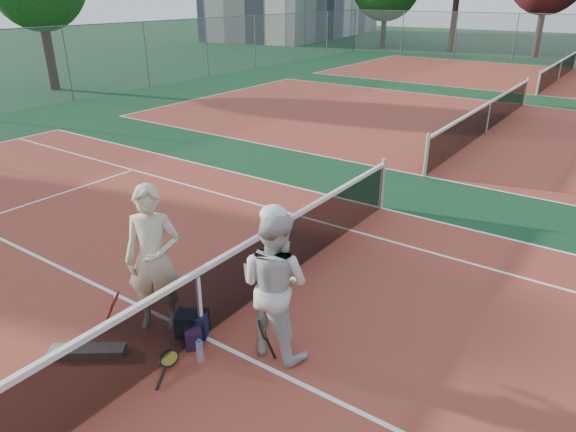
{
  "coord_description": "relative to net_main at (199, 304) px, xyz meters",
  "views": [
    {
      "loc": [
        4.21,
        -3.99,
        4.26
      ],
      "look_at": [
        0.0,
        2.02,
        1.05
      ],
      "focal_mm": 32.0,
      "sensor_mm": 36.0,
      "label": 1
    }
  ],
  "objects": [
    {
      "name": "ground",
      "position": [
        0.0,
        0.0,
        -0.51
      ],
      "size": [
        130.0,
        130.0,
        0.0
      ],
      "primitive_type": "plane",
      "color": "#0E351C",
      "rests_on": "ground"
    },
    {
      "name": "court_main",
      "position": [
        0.0,
        0.0,
        -0.51
      ],
      "size": [
        23.77,
        10.97,
        0.01
      ],
      "primitive_type": "cube",
      "color": "maroon",
      "rests_on": "ground"
    },
    {
      "name": "court_far_a",
      "position": [
        0.0,
        13.5,
        -0.51
      ],
      "size": [
        23.77,
        10.97,
        0.01
      ],
      "primitive_type": "cube",
      "color": "maroon",
      "rests_on": "ground"
    },
    {
      "name": "court_far_b",
      "position": [
        0.0,
        27.0,
        -0.51
      ],
      "size": [
        23.77,
        10.97,
        0.01
      ],
      "primitive_type": "cube",
      "color": "maroon",
      "rests_on": "ground"
    },
    {
      "name": "net_main",
      "position": [
        0.0,
        0.0,
        0.0
      ],
      "size": [
        0.1,
        10.98,
        1.02
      ],
      "primitive_type": null,
      "color": "black",
      "rests_on": "ground"
    },
    {
      "name": "net_far_a",
      "position": [
        0.0,
        13.5,
        0.0
      ],
      "size": [
        0.1,
        10.98,
        1.02
      ],
      "primitive_type": null,
      "color": "black",
      "rests_on": "ground"
    },
    {
      "name": "net_far_b",
      "position": [
        0.0,
        27.0,
        0.0
      ],
      "size": [
        0.1,
        10.98,
        1.02
      ],
      "primitive_type": null,
      "color": "black",
      "rests_on": "ground"
    },
    {
      "name": "fence_left",
      "position": [
        -16.0,
        6.75,
        0.99
      ],
      "size": [
        0.06,
        54.5,
        3.0
      ],
      "primitive_type": null,
      "rotation": [
        0.0,
        0.0,
        1.57
      ],
      "color": "slate",
      "rests_on": "ground"
    },
    {
      "name": "player_a",
      "position": [
        -0.66,
        -0.12,
        0.52
      ],
      "size": [
        0.9,
        0.83,
        2.06
      ],
      "primitive_type": "imported",
      "rotation": [
        0.0,
        0.0,
        0.58
      ],
      "color": "beige",
      "rests_on": "ground"
    },
    {
      "name": "player_b",
      "position": [
        0.96,
        0.35,
        0.47
      ],
      "size": [
        0.97,
        0.76,
        1.95
      ],
      "primitive_type": "imported",
      "rotation": [
        0.0,
        0.0,
        3.17
      ],
      "color": "silver",
      "rests_on": "ground"
    },
    {
      "name": "racket_red",
      "position": [
        -1.09,
        -0.51,
        -0.23
      ],
      "size": [
        0.39,
        0.38,
        0.56
      ],
      "primitive_type": null,
      "rotation": [
        0.0,
        0.0,
        0.59
      ],
      "color": "maroon",
      "rests_on": "ground"
    },
    {
      "name": "racket_black_held",
      "position": [
        0.96,
        0.1,
        -0.22
      ],
      "size": [
        0.35,
        0.35,
        0.58
      ],
      "primitive_type": null,
      "rotation": [
        0.0,
        0.0,
        3.86
      ],
      "color": "black",
      "rests_on": "ground"
    },
    {
      "name": "racket_spare",
      "position": [
        0.06,
        -0.64,
        -0.45
      ],
      "size": [
        0.52,
        0.65,
        0.13
      ],
      "primitive_type": null,
      "rotation": [
        0.0,
        0.0,
        2.07
      ],
      "color": "black",
      "rests_on": "ground"
    },
    {
      "name": "sports_bag_navy",
      "position": [
        -0.14,
        -0.03,
        -0.34
      ],
      "size": [
        0.51,
        0.46,
        0.33
      ],
      "primitive_type": "cube",
      "rotation": [
        0.0,
        0.0,
        0.53
      ],
      "color": "black",
      "rests_on": "ground"
    },
    {
      "name": "sports_bag_purple",
      "position": [
        0.03,
        -0.19,
        -0.38
      ],
      "size": [
        0.38,
        0.37,
        0.26
      ],
      "primitive_type": "cube",
      "rotation": [
        0.0,
        0.0,
        -0.67
      ],
      "color": "black",
      "rests_on": "ground"
    },
    {
      "name": "net_cover_canvas",
      "position": [
        -0.94,
        -1.11,
        -0.46
      ],
      "size": [
        0.9,
        0.75,
        0.1
      ],
      "primitive_type": "cube",
      "rotation": [
        0.0,
        0.0,
        0.64
      ],
      "color": "#67635D",
      "rests_on": "ground"
    },
    {
      "name": "water_bottle",
      "position": [
        0.35,
        -0.39,
        -0.36
      ],
      "size": [
        0.09,
        0.09,
        0.3
      ],
      "primitive_type": "cylinder",
      "color": "silver",
      "rests_on": "ground"
    }
  ]
}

